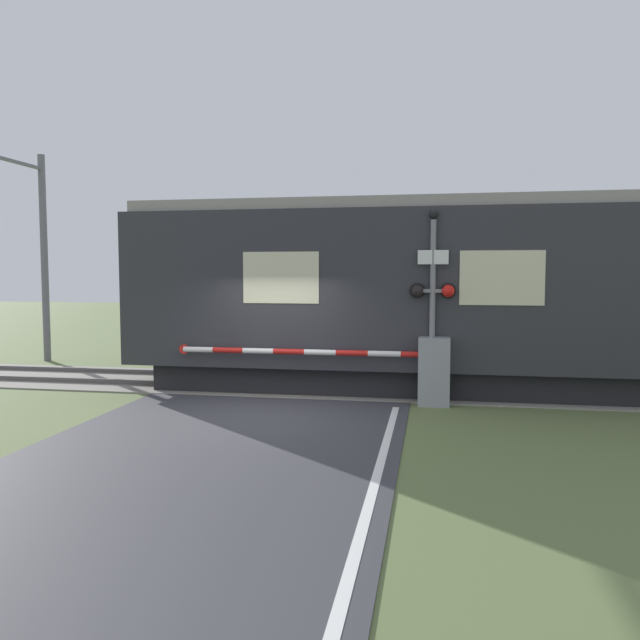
# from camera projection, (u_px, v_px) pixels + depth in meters

# --- Properties ---
(ground_plane) EXTENTS (80.00, 80.00, 0.00)m
(ground_plane) POSITION_uv_depth(u_px,v_px,m) (256.00, 415.00, 11.28)
(ground_plane) COLOR #5B6B3D
(track_bed) EXTENTS (36.00, 3.20, 0.13)m
(track_bed) POSITION_uv_depth(u_px,v_px,m) (293.00, 384.00, 14.29)
(track_bed) COLOR gray
(track_bed) RESTS_ON ground_plane
(train) EXTENTS (15.72, 3.05, 4.10)m
(train) POSITION_uv_depth(u_px,v_px,m) (494.00, 295.00, 13.35)
(train) COLOR black
(train) RESTS_ON ground_plane
(crossing_barrier) EXTENTS (5.51, 0.44, 1.33)m
(crossing_barrier) POSITION_uv_depth(u_px,v_px,m) (414.00, 368.00, 12.11)
(crossing_barrier) COLOR gray
(crossing_barrier) RESTS_ON ground_plane
(signal_post) EXTENTS (0.88, 0.26, 3.78)m
(signal_post) POSITION_uv_depth(u_px,v_px,m) (433.00, 295.00, 12.00)
(signal_post) COLOR gray
(signal_post) RESTS_ON ground_plane
(catenary_pole) EXTENTS (0.20, 1.90, 5.95)m
(catenary_pole) POSITION_uv_depth(u_px,v_px,m) (43.00, 254.00, 17.98)
(catenary_pole) COLOR slate
(catenary_pole) RESTS_ON ground_plane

